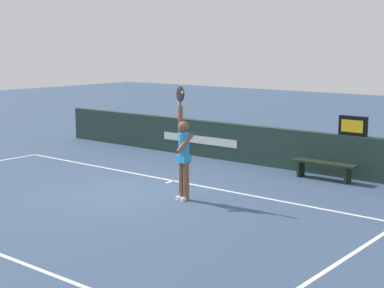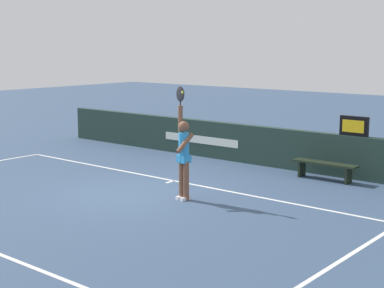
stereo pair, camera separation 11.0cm
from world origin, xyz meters
TOP-DOWN VIEW (x-y plane):
  - ground_plane at (0.00, 0.00)m, footprint 60.00×60.00m
  - court_lines at (0.00, -1.21)m, footprint 11.54×5.89m
  - back_wall at (-0.00, 4.78)m, footprint 14.67×0.25m
  - speed_display at (3.35, 4.78)m, footprint 0.74×0.13m
  - tennis_player at (1.36, 0.44)m, footprint 0.46×0.47m
  - tennis_ball at (1.34, 0.44)m, footprint 0.07×0.07m
  - courtside_bench_near at (2.88, 4.18)m, footprint 1.71×0.36m

SIDE VIEW (x-z plane):
  - ground_plane at x=0.00m, z-range 0.00..0.00m
  - court_lines at x=0.00m, z-range 0.00..0.00m
  - courtside_bench_near at x=2.88m, z-range 0.13..0.58m
  - back_wall at x=0.00m, z-range 0.00..1.11m
  - tennis_player at x=1.36m, z-range -0.21..2.30m
  - speed_display at x=3.35m, z-range 1.11..1.61m
  - tennis_ball at x=1.34m, z-range 2.34..2.41m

